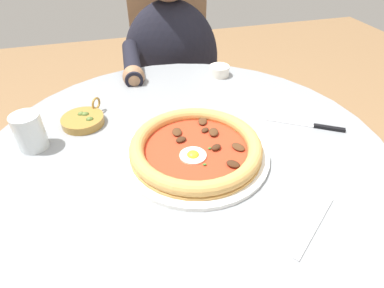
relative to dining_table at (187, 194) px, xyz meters
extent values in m
cylinder|color=gray|center=(0.00, 0.00, 0.14)|extent=(0.95, 0.95, 0.04)
cylinder|color=gray|center=(0.00, 0.00, -0.23)|extent=(0.12, 0.12, 0.70)
cylinder|color=white|center=(0.01, -0.04, 0.17)|extent=(0.33, 0.33, 0.01)
cylinder|color=tan|center=(0.01, -0.04, 0.17)|extent=(0.30, 0.30, 0.01)
torus|color=tan|center=(0.01, -0.04, 0.19)|extent=(0.30, 0.30, 0.03)
cylinder|color=red|center=(0.01, -0.04, 0.18)|extent=(0.28, 0.28, 0.00)
cylinder|color=white|center=(0.00, -0.06, 0.18)|extent=(0.06, 0.06, 0.00)
ellipsoid|color=yellow|center=(0.00, -0.06, 0.19)|extent=(0.03, 0.03, 0.02)
ellipsoid|color=#4C2D19|center=(0.07, 0.01, 0.19)|extent=(0.03, 0.04, 0.01)
ellipsoid|color=#4C2D19|center=(0.06, 0.06, 0.19)|extent=(0.03, 0.04, 0.01)
ellipsoid|color=#3D2314|center=(0.07, -0.11, 0.19)|extent=(0.04, 0.04, 0.01)
ellipsoid|color=#3D2314|center=(0.06, -0.05, 0.19)|extent=(0.03, 0.03, 0.01)
ellipsoid|color=#4C2D19|center=(0.10, -0.06, 0.19)|extent=(0.04, 0.04, 0.01)
ellipsoid|color=#4C2D19|center=(-0.01, 0.03, 0.19)|extent=(0.03, 0.04, 0.01)
ellipsoid|color=#3D2314|center=(-0.01, 0.00, 0.19)|extent=(0.03, 0.03, 0.01)
ellipsoid|color=#3D2314|center=(0.05, 0.02, 0.18)|extent=(0.03, 0.03, 0.01)
ellipsoid|color=#2D6B28|center=(0.02, -0.09, 0.18)|extent=(0.01, 0.01, 0.00)
ellipsoid|color=#2D6B28|center=(0.04, -0.05, 0.18)|extent=(0.01, 0.01, 0.00)
ellipsoid|color=#2D6B28|center=(0.13, 0.00, 0.18)|extent=(0.01, 0.01, 0.00)
cylinder|color=silver|center=(-0.34, 0.10, 0.20)|extent=(0.07, 0.07, 0.09)
cylinder|color=silver|center=(-0.34, 0.10, 0.18)|extent=(0.06, 0.06, 0.04)
cube|color=silver|center=(0.29, 0.02, 0.16)|extent=(0.11, 0.07, 0.00)
cube|color=black|center=(0.37, -0.03, 0.17)|extent=(0.07, 0.05, 0.01)
cylinder|color=white|center=(0.20, 0.34, 0.18)|extent=(0.07, 0.07, 0.03)
cylinder|color=olive|center=(0.20, 0.34, 0.19)|extent=(0.05, 0.05, 0.01)
cylinder|color=olive|center=(-0.23, 0.16, 0.17)|extent=(0.11, 0.11, 0.02)
torus|color=olive|center=(-0.19, 0.21, 0.19)|extent=(0.03, 0.03, 0.03)
ellipsoid|color=#516B2D|center=(-0.23, 0.18, 0.18)|extent=(0.02, 0.02, 0.02)
ellipsoid|color=#516B2D|center=(-0.22, 0.18, 0.18)|extent=(0.02, 0.02, 0.02)
ellipsoid|color=#516B2D|center=(-0.21, 0.15, 0.18)|extent=(0.02, 0.02, 0.02)
cube|color=#BCBCC1|center=(0.16, -0.28, 0.16)|extent=(0.14, 0.11, 0.00)
cube|color=#282833|center=(0.11, 0.65, -0.37)|extent=(0.38, 0.33, 0.45)
ellipsoid|color=black|center=(0.11, 0.65, 0.09)|extent=(0.41, 0.28, 0.48)
cylinder|color=black|center=(-0.07, 0.46, 0.19)|extent=(0.07, 0.27, 0.07)
sphere|color=#936B4C|center=(-0.08, 0.36, 0.18)|extent=(0.07, 0.07, 0.07)
cube|color=#957050|center=(0.11, 0.70, -0.15)|extent=(0.44, 0.44, 0.02)
cube|color=#957050|center=(0.14, 0.88, 0.08)|extent=(0.35, 0.08, 0.43)
cylinder|color=#8E6B4C|center=(-0.08, 0.56, -0.38)|extent=(0.02, 0.02, 0.44)
cylinder|color=#8E6B4C|center=(0.26, 0.50, -0.38)|extent=(0.02, 0.02, 0.44)
cylinder|color=#8E6B4C|center=(-0.03, 0.90, -0.38)|extent=(0.02, 0.02, 0.44)
cylinder|color=#8E6B4C|center=(0.31, 0.84, -0.38)|extent=(0.02, 0.02, 0.44)
cylinder|color=#B7B2A8|center=(0.62, 0.04, -0.37)|extent=(0.02, 0.02, 0.46)
camera|label=1|loc=(-0.14, -0.56, 0.62)|focal=29.30mm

